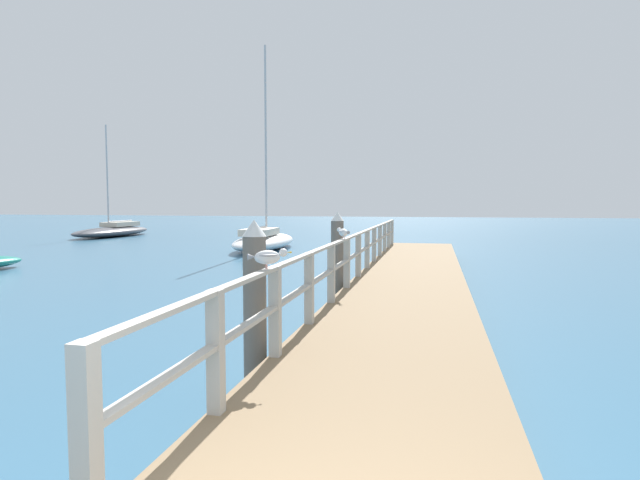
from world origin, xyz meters
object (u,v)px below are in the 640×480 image
object	(u,v)px
seagull_foreground	(268,256)
boat_1	(264,240)
dock_piling_far	(337,257)
seagull_background	(343,232)
boat_5	(113,231)
dock_piling_near	(255,303)

from	to	relation	value
seagull_foreground	boat_1	size ratio (longest dim) A/B	0.04
dock_piling_far	boat_1	bearing A→B (deg)	115.72
seagull_background	boat_5	xyz separation A→B (m)	(-18.95, 20.29, -1.28)
boat_5	dock_piling_far	bearing A→B (deg)	135.40
seagull_foreground	boat_5	bearing A→B (deg)	-173.93
seagull_foreground	boat_1	xyz separation A→B (m)	(-6.17, 18.05, -1.21)
dock_piling_near	boat_5	size ratio (longest dim) A/B	0.28
boat_1	seagull_background	bearing A→B (deg)	-68.33
seagull_foreground	boat_5	distance (m)	31.35
boat_1	dock_piling_far	bearing A→B (deg)	-67.30
seagull_background	boat_1	size ratio (longest dim) A/B	0.04
dock_piling_far	boat_5	size ratio (longest dim) A/B	0.28
dock_piling_near	seagull_foreground	world-z (taller)	dock_piling_near
dock_piling_near	dock_piling_far	size ratio (longest dim) A/B	1.00
boat_1	seagull_foreground	bearing A→B (deg)	-74.13
dock_piling_near	boat_1	xyz separation A→B (m)	(-5.79, 17.40, -0.58)
dock_piling_near	seagull_background	world-z (taller)	dock_piling_near
boat_1	dock_piling_near	bearing A→B (deg)	-74.62
dock_piling_near	seagull_foreground	xyz separation A→B (m)	(0.39, -0.65, 0.64)
seagull_background	boat_5	bearing A→B (deg)	95.79
dock_piling_far	seagull_foreground	world-z (taller)	dock_piling_far
seagull_background	boat_1	bearing A→B (deg)	77.43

